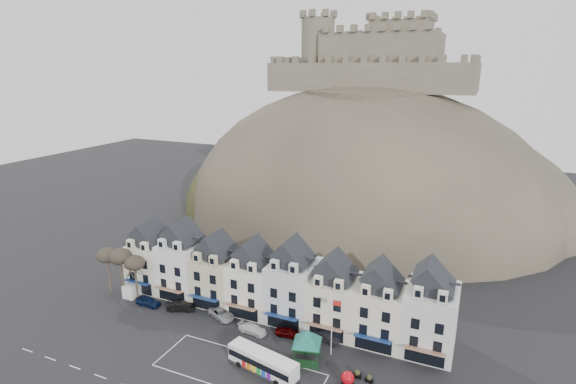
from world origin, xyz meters
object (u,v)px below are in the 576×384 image
object	(u,v)px
bus	(263,362)
bus_shelter	(307,337)
flagpole	(333,323)
car_navy	(148,301)
car_charcoal	(325,336)
car_black	(181,306)
white_van	(137,287)
car_silver	(221,313)
red_buoy	(348,379)
car_maroon	(288,332)
car_white	(252,329)

from	to	relation	value
bus	bus_shelter	size ratio (longest dim) A/B	1.42
bus	flagpole	xyz separation A→B (m)	(6.95, 7.04, 3.35)
car_navy	car_charcoal	world-z (taller)	car_charcoal
flagpole	car_black	bearing A→B (deg)	177.37
bus_shelter	white_van	size ratio (longest dim) A/B	1.46
bus	car_navy	bearing A→B (deg)	175.39
bus_shelter	car_navy	distance (m)	29.54
bus_shelter	flagpole	world-z (taller)	flagpole
car_black	car_silver	distance (m)	7.03
flagpole	car_navy	size ratio (longest dim) A/B	1.99
red_buoy	car_navy	distance (m)	36.06
bus	flagpole	bearing A→B (deg)	57.17
bus	flagpole	world-z (taller)	flagpole
white_van	car_charcoal	size ratio (longest dim) A/B	1.10
car_navy	flagpole	bearing A→B (deg)	-90.46
car_navy	car_charcoal	distance (m)	29.97
bus	red_buoy	size ratio (longest dim) A/B	4.99
red_buoy	car_maroon	xyz separation A→B (m)	(-10.98, 6.85, -0.40)
car_navy	bus_shelter	bearing A→B (deg)	-95.68
car_white	bus	bearing A→B (deg)	-137.17
bus	car_white	bearing A→B (deg)	138.47
car_navy	car_white	bearing A→B (deg)	-89.93
white_van	car_navy	world-z (taller)	white_van
bus	car_maroon	world-z (taller)	bus
bus_shelter	car_white	world-z (taller)	bus_shelter
car_navy	red_buoy	bearing A→B (deg)	-98.77
car_maroon	bus_shelter	bearing A→B (deg)	-137.59
car_silver	car_charcoal	xyz separation A→B (m)	(16.94, 0.78, 0.03)
flagpole	car_charcoal	size ratio (longest dim) A/B	1.92
bus_shelter	car_charcoal	world-z (taller)	bus_shelter
car_black	car_charcoal	xyz separation A→B (m)	(23.93, 1.61, -0.00)
bus_shelter	red_buoy	xyz separation A→B (m)	(6.39, -2.59, -2.60)
car_white	red_buoy	bearing A→B (deg)	-102.73
car_navy	car_black	size ratio (longest dim) A/B	0.96
bus_shelter	white_van	bearing A→B (deg)	157.33
car_white	car_charcoal	xyz separation A→B (m)	(10.43, 2.50, 0.09)
car_black	car_silver	xyz separation A→B (m)	(6.99, 0.83, -0.03)
bus_shelter	car_navy	size ratio (longest dim) A/B	1.67
bus	car_navy	distance (m)	25.96
flagpole	car_navy	bearing A→B (deg)	179.47
bus_shelter	car_charcoal	bearing A→B (deg)	69.92
bus	red_buoy	world-z (taller)	bus
bus_shelter	car_navy	world-z (taller)	bus_shelter
bus_shelter	car_silver	xyz separation A→B (m)	(-16.32, 4.67, -2.94)
bus_shelter	red_buoy	world-z (taller)	bus_shelter
car_navy	car_maroon	bearing A→B (deg)	-86.88
red_buoy	car_white	world-z (taller)	red_buoy
car_silver	car_white	distance (m)	6.74
bus	car_charcoal	size ratio (longest dim) A/B	2.29
white_van	car_maroon	bearing A→B (deg)	-3.59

